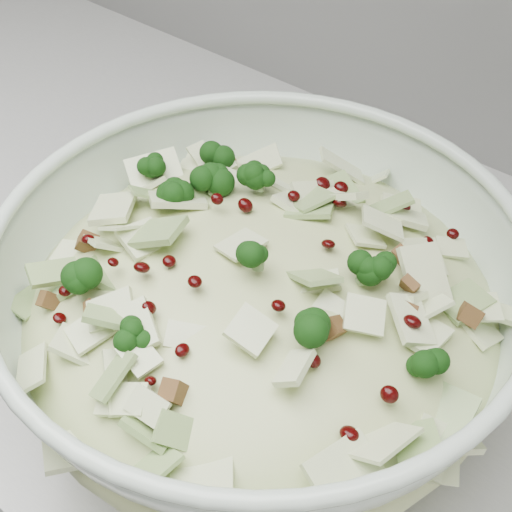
% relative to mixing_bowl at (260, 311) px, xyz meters
% --- Properties ---
extents(counter, '(3.60, 0.60, 0.90)m').
position_rel_mixing_bowl_xyz_m(counter, '(-0.51, 0.10, -0.53)').
color(counter, '#B7B8B2').
rests_on(counter, floor).
extents(mixing_bowl, '(0.42, 0.42, 0.15)m').
position_rel_mixing_bowl_xyz_m(mixing_bowl, '(0.00, 0.00, 0.00)').
color(mixing_bowl, silver).
rests_on(mixing_bowl, counter).
extents(salad, '(0.35, 0.35, 0.15)m').
position_rel_mixing_bowl_xyz_m(salad, '(-0.00, 0.00, 0.02)').
color(salad, '#BFCD8C').
rests_on(salad, mixing_bowl).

